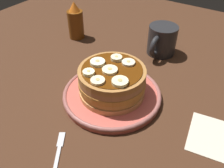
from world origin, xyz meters
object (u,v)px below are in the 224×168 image
(banana_slice_0, at_px, (111,71))
(syrup_bottle, at_px, (76,22))
(pancake_stack, at_px, (112,82))
(banana_slice_2, at_px, (120,82))
(banana_slice_1, at_px, (89,73))
(banana_slice_6, at_px, (99,61))
(plate, at_px, (112,94))
(coffee_mug, at_px, (162,40))
(banana_slice_5, at_px, (128,63))
(banana_slice_4, at_px, (98,81))
(napkin, at_px, (217,138))
(fork, at_px, (58,156))
(banana_slice_3, at_px, (116,58))

(banana_slice_0, bearing_deg, syrup_bottle, -125.69)
(pancake_stack, bearing_deg, banana_slice_2, 53.52)
(banana_slice_1, distance_m, syrup_bottle, 0.34)
(banana_slice_0, relative_size, banana_slice_6, 1.00)
(banana_slice_0, bearing_deg, plate, -156.80)
(banana_slice_1, distance_m, coffee_mug, 0.30)
(banana_slice_5, bearing_deg, syrup_bottle, -117.24)
(plate, distance_m, syrup_bottle, 0.33)
(coffee_mug, bearing_deg, banana_slice_2, 5.99)
(banana_slice_6, bearing_deg, banana_slice_2, 65.70)
(syrup_bottle, bearing_deg, banana_slice_6, 51.53)
(banana_slice_4, bearing_deg, syrup_bottle, -131.62)
(napkin, distance_m, fork, 0.32)
(syrup_bottle, bearing_deg, pancake_stack, 54.95)
(pancake_stack, bearing_deg, coffee_mug, 177.70)
(banana_slice_6, relative_size, syrup_bottle, 0.28)
(pancake_stack, height_order, banana_slice_1, banana_slice_1)
(banana_slice_3, height_order, banana_slice_4, banana_slice_3)
(banana_slice_0, height_order, banana_slice_4, same)
(banana_slice_2, distance_m, syrup_bottle, 0.38)
(coffee_mug, xyz_separation_m, napkin, (0.24, 0.24, -0.04))
(banana_slice_5, bearing_deg, napkin, 83.68)
(banana_slice_0, bearing_deg, banana_slice_3, -160.44)
(banana_slice_5, distance_m, syrup_bottle, 0.33)
(banana_slice_4, bearing_deg, banana_slice_2, 119.21)
(plate, distance_m, coffee_mug, 0.26)
(banana_slice_4, distance_m, coffee_mug, 0.31)
(banana_slice_3, relative_size, fork, 0.24)
(napkin, bearing_deg, banana_slice_5, -96.32)
(banana_slice_6, bearing_deg, banana_slice_5, 120.73)
(banana_slice_0, distance_m, banana_slice_3, 0.05)
(banana_slice_2, bearing_deg, pancake_stack, -126.48)
(banana_slice_0, distance_m, fork, 0.21)
(coffee_mug, height_order, syrup_bottle, syrup_bottle)
(banana_slice_0, bearing_deg, fork, 1.05)
(banana_slice_4, bearing_deg, banana_slice_5, 169.29)
(banana_slice_2, xyz_separation_m, banana_slice_5, (-0.07, -0.02, -0.00))
(banana_slice_3, bearing_deg, plate, 18.73)
(banana_slice_6, distance_m, napkin, 0.30)
(banana_slice_2, bearing_deg, banana_slice_6, -114.30)
(plate, distance_m, banana_slice_6, 0.09)
(banana_slice_5, xyz_separation_m, fork, (0.24, -0.01, -0.08))
(pancake_stack, bearing_deg, banana_slice_5, 156.20)
(banana_slice_0, xyz_separation_m, syrup_bottle, (-0.20, -0.28, -0.03))
(plate, bearing_deg, pancake_stack, 19.70)
(banana_slice_5, relative_size, fork, 0.27)
(plate, relative_size, banana_slice_1, 9.04)
(fork, bearing_deg, banana_slice_4, -177.70)
(banana_slice_3, distance_m, coffee_mug, 0.22)
(plate, bearing_deg, banana_slice_2, 52.34)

